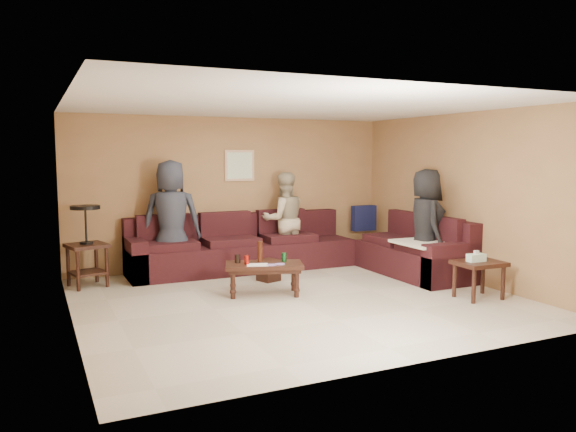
% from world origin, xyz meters
% --- Properties ---
extents(room, '(5.60, 5.50, 2.50)m').
position_xyz_m(room, '(0.00, 0.00, 1.66)').
color(room, beige).
rests_on(room, ground).
extents(sectional_sofa, '(4.65, 2.90, 0.97)m').
position_xyz_m(sectional_sofa, '(0.81, 1.52, 0.33)').
color(sectional_sofa, '#331115').
rests_on(sectional_sofa, ground).
extents(coffee_table, '(1.14, 0.82, 0.71)m').
position_xyz_m(coffee_table, '(-0.31, 0.42, 0.37)').
color(coffee_table, black).
rests_on(coffee_table, ground).
extents(end_table_left, '(0.62, 0.62, 1.17)m').
position_xyz_m(end_table_left, '(-2.42, 1.91, 0.61)').
color(end_table_left, black).
rests_on(end_table_left, ground).
extents(side_table_right, '(0.61, 0.51, 0.64)m').
position_xyz_m(side_table_right, '(2.17, -0.95, 0.43)').
color(side_table_right, black).
rests_on(side_table_right, ground).
extents(waste_bin, '(0.34, 0.34, 0.32)m').
position_xyz_m(waste_bin, '(0.07, 1.16, 0.16)').
color(waste_bin, black).
rests_on(waste_bin, ground).
extents(wall_art, '(0.52, 0.04, 0.52)m').
position_xyz_m(wall_art, '(0.10, 2.48, 1.70)').
color(wall_art, tan).
rests_on(wall_art, ground).
extents(person_left, '(1.01, 0.79, 1.81)m').
position_xyz_m(person_left, '(-1.17, 2.03, 0.90)').
color(person_left, '#282C37').
rests_on(person_left, ground).
extents(person_middle, '(0.83, 0.68, 1.59)m').
position_xyz_m(person_middle, '(0.73, 2.06, 0.80)').
color(person_middle, tan).
rests_on(person_middle, ground).
extents(person_right, '(0.75, 0.94, 1.67)m').
position_xyz_m(person_right, '(2.29, 0.30, 0.84)').
color(person_right, black).
rests_on(person_right, ground).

